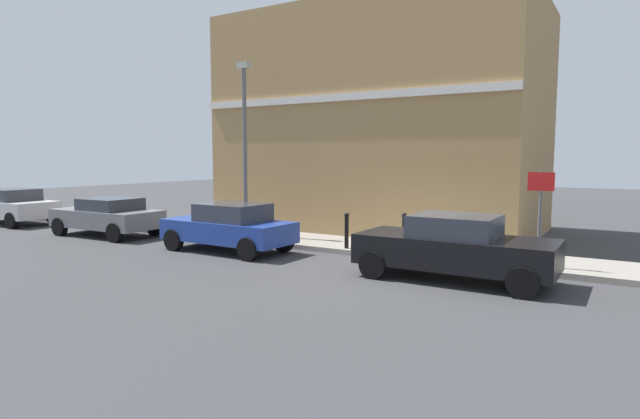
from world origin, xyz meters
The scene contains 12 objects.
ground centered at (0.00, 0.00, 0.00)m, with size 80.00×80.00×0.00m, color #38383A.
sidewalk centered at (2.07, 6.00, 0.07)m, with size 2.25×30.00×0.15m, color gray.
corner_building centered at (6.54, 3.65, 4.01)m, with size 6.78×11.30×8.02m.
car_black centered at (-0.41, -1.32, 0.76)m, with size 1.88×4.36×1.48m.
car_blue centered at (-0.33, 5.41, 0.74)m, with size 1.88×4.02×1.43m.
car_grey centered at (-0.24, 11.11, 0.71)m, with size 2.00×4.06×1.34m.
car_silver centered at (-0.22, 17.31, 0.76)m, with size 2.00×4.03×1.46m.
utility_cabinet centered at (1.92, -0.99, 0.68)m, with size 0.46×0.61×1.15m.
bollard_near_cabinet centered at (2.02, 0.89, 0.70)m, with size 0.14×0.14×1.04m.
bollard_far_kerb centered at (1.20, 2.32, 0.70)m, with size 0.14×0.14×1.04m.
street_sign centered at (1.38, -2.82, 1.66)m, with size 0.08×0.60×2.30m.
lamppost centered at (1.73, 6.48, 3.30)m, with size 0.20×0.44×5.72m.
Camera 1 is at (-11.87, -4.75, 2.79)m, focal length 29.22 mm.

